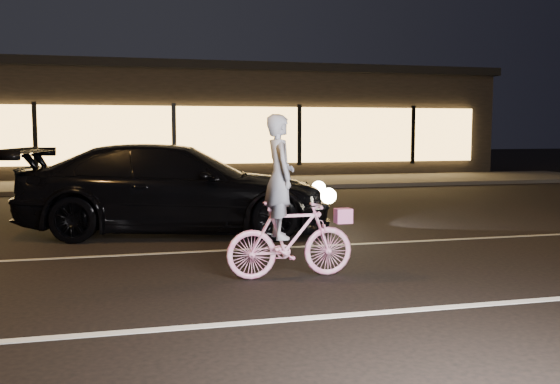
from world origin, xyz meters
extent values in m
plane|color=black|center=(0.00, 0.00, 0.00)|extent=(90.00, 90.00, 0.00)
cube|color=silver|center=(0.00, -1.50, 0.00)|extent=(60.00, 0.12, 0.01)
cube|color=gray|center=(0.00, 2.00, 0.00)|extent=(60.00, 0.10, 0.01)
cube|color=#383533|center=(0.00, 13.00, 0.06)|extent=(30.00, 4.00, 0.12)
cube|color=black|center=(0.00, 19.00, 2.00)|extent=(25.00, 8.00, 4.00)
cube|color=black|center=(0.00, 19.00, 4.05)|extent=(25.40, 8.40, 0.30)
cube|color=#EEAE53|center=(0.00, 14.90, 1.60)|extent=(23.00, 0.15, 2.00)
cube|color=black|center=(-4.50, 14.82, 1.60)|extent=(0.15, 0.08, 2.20)
cube|color=black|center=(0.00, 14.82, 1.60)|extent=(0.15, 0.08, 2.20)
cube|color=black|center=(4.50, 14.82, 1.60)|extent=(0.15, 0.08, 2.20)
cube|color=black|center=(9.00, 14.82, 1.60)|extent=(0.15, 0.08, 2.20)
imported|color=#F53891|center=(0.16, 0.12, 0.47)|extent=(1.56, 0.44, 0.94)
imported|color=silver|center=(0.03, 0.12, 1.22)|extent=(0.35, 0.54, 1.47)
cube|color=#DC53A1|center=(0.83, 0.12, 0.73)|extent=(0.20, 0.16, 0.18)
imported|color=black|center=(-0.87, 3.80, 0.77)|extent=(5.61, 3.14, 1.54)
sphere|color=#FFF2BF|center=(1.76, 3.99, 0.70)|extent=(0.26, 0.26, 0.26)
sphere|color=#FFF2BF|center=(1.49, 2.61, 0.70)|extent=(0.26, 0.26, 0.26)
camera|label=1|loc=(-1.78, -7.00, 1.77)|focal=40.00mm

